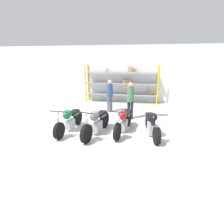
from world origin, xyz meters
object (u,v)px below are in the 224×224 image
Objects in this scene: motorcycle_red at (123,121)px; motorcycle_black at (152,124)px; shelving_rack at (123,83)px; motorcycle_green at (69,120)px; person_browsing at (130,98)px; person_near_rack at (110,93)px; motorcycle_grey at (96,123)px.

motorcycle_black is at bearing 94.80° from motorcycle_red.
shelving_rack is 5.51m from motorcycle_green.
motorcycle_black is (1.67, -5.12, -0.83)m from shelving_rack.
person_browsing is 1.02× the size of person_near_rack.
motorcycle_green is 1.22× the size of person_browsing.
motorcycle_red is at bearing 159.73° from person_near_rack.
person_browsing is at bearing 163.09° from motorcycle_grey.
shelving_rack is at bearing -136.13° from person_browsing.
motorcycle_grey reaches higher than motorcycle_green.
shelving_rack is at bearing -171.62° from motorcycle_black.
shelving_rack is at bearing 169.30° from motorcycle_green.
shelving_rack reaches higher than person_browsing.
motorcycle_black is 1.13× the size of person_browsing.
motorcycle_grey is 1.26× the size of person_near_rack.
motorcycle_green is at bearing -97.59° from motorcycle_black.
motorcycle_black is at bearing 59.15° from person_browsing.
motorcycle_grey is at bearing -93.99° from shelving_rack.
person_browsing reaches higher than person_near_rack.
shelving_rack reaches higher than motorcycle_black.
motorcycle_green is 1.24× the size of person_near_rack.
person_browsing reaches higher than motorcycle_red.
motorcycle_green is at bearing -17.74° from person_browsing.
shelving_rack is 2.32m from person_near_rack.
motorcycle_red is 1.79m from person_browsing.
person_browsing reaches higher than motorcycle_grey.
person_near_rack is (-0.44, -2.26, -0.28)m from shelving_rack.
person_browsing reaches higher than motorcycle_black.
motorcycle_green is at bearing -74.19° from motorcycle_red.
person_near_rack is (-2.11, 2.86, 0.56)m from motorcycle_black.
motorcycle_black is 2.11m from person_browsing.
motorcycle_grey reaches higher than motorcycle_black.
shelving_rack is 2.76× the size of person_near_rack.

